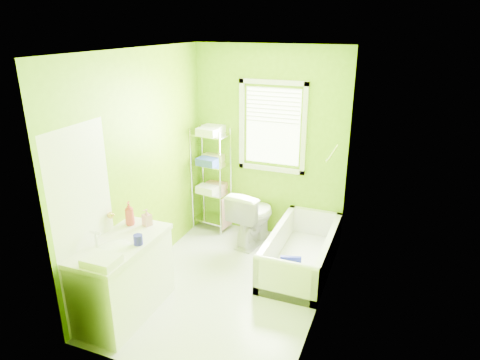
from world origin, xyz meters
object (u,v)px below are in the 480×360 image
at_px(bathtub, 300,257).
at_px(wire_shelf_unit, 212,168).
at_px(vanity, 123,276).
at_px(toilet, 252,216).

height_order(bathtub, wire_shelf_unit, wire_shelf_unit).
distance_m(bathtub, vanity, 2.12).
height_order(toilet, wire_shelf_unit, wire_shelf_unit).
relative_size(vanity, wire_shelf_unit, 0.72).
xyz_separation_m(bathtub, wire_shelf_unit, (-1.46, 0.62, 0.76)).
bearing_deg(wire_shelf_unit, vanity, -90.32).
relative_size(bathtub, toilet, 1.96).
bearing_deg(toilet, bathtub, 160.42).
bearing_deg(bathtub, wire_shelf_unit, 156.93).
distance_m(toilet, vanity, 2.04).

